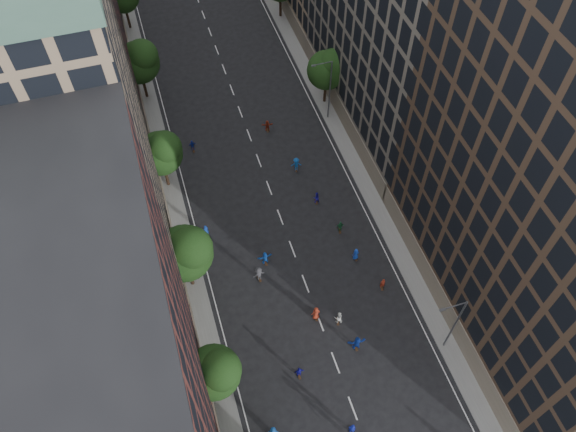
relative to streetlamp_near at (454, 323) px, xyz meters
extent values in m
plane|color=black|center=(-10.37, 28.00, -5.17)|extent=(240.00, 240.00, 0.00)
cube|color=slate|center=(-22.37, 35.50, -5.09)|extent=(4.00, 105.00, 0.15)
cube|color=slate|center=(1.63, 35.50, -5.09)|extent=(4.00, 105.00, 0.15)
cube|color=#5D2923|center=(-29.37, -1.00, 9.83)|extent=(14.00, 22.00, 30.00)
cube|color=#856F57|center=(-29.37, 23.00, 11.83)|extent=(14.00, 26.00, 34.00)
cube|color=#5D2923|center=(-29.37, 46.00, 8.83)|extent=(14.00, 20.00, 28.00)
cylinder|color=black|center=(-21.57, 2.00, -3.32)|extent=(0.36, 0.36, 3.70)
sphere|color=black|center=(-21.57, 2.00, 0.04)|extent=(4.80, 4.80, 4.80)
sphere|color=black|center=(-20.97, 1.52, 1.24)|extent=(3.60, 3.60, 3.60)
cylinder|color=black|center=(-21.57, 14.00, -3.06)|extent=(0.36, 0.36, 4.22)
sphere|color=black|center=(-21.57, 14.00, 0.78)|extent=(5.60, 5.60, 5.60)
sphere|color=black|center=(-20.87, 13.44, 2.18)|extent=(4.20, 4.20, 4.20)
cylinder|color=black|center=(-21.57, 28.00, -3.23)|extent=(0.36, 0.36, 3.87)
sphere|color=black|center=(-21.57, 28.00, 0.29)|extent=(5.00, 5.00, 5.00)
sphere|color=black|center=(-20.94, 27.50, 1.54)|extent=(3.75, 3.75, 3.75)
cylinder|color=black|center=(-21.57, 44.00, -3.14)|extent=(0.36, 0.36, 4.05)
sphere|color=black|center=(-21.57, 44.00, 0.54)|extent=(5.40, 5.40, 5.40)
sphere|color=black|center=(-20.89, 43.46, 1.89)|extent=(4.05, 4.05, 4.05)
cylinder|color=black|center=(-21.57, 60.00, -3.28)|extent=(0.36, 0.36, 3.78)
cylinder|color=black|center=(0.83, 36.00, -3.30)|extent=(0.36, 0.36, 3.74)
sphere|color=black|center=(0.83, 36.00, 0.10)|extent=(5.00, 5.00, 5.00)
sphere|color=black|center=(1.46, 35.50, 1.35)|extent=(3.75, 3.75, 3.75)
cylinder|color=black|center=(0.83, 56.00, -3.19)|extent=(0.36, 0.36, 3.96)
cylinder|color=#595B60|center=(0.23, 0.00, -0.67)|extent=(0.18, 0.18, 9.00)
cylinder|color=#595B60|center=(-0.97, 0.00, 3.83)|extent=(2.40, 0.12, 0.12)
cube|color=#595B60|center=(-2.07, 0.00, 3.78)|extent=(0.50, 0.22, 0.15)
cylinder|color=#595B60|center=(0.23, 33.00, -0.67)|extent=(0.18, 0.18, 9.00)
cylinder|color=#595B60|center=(-0.97, 33.00, 3.83)|extent=(2.40, 0.12, 0.12)
cube|color=#595B60|center=(-2.07, 33.00, 3.78)|extent=(0.50, 0.22, 0.15)
imported|color=navy|center=(-17.92, -3.12, -4.22)|extent=(1.07, 0.86, 1.90)
imported|color=#121D98|center=(-11.26, -4.87, -4.28)|extent=(0.75, 0.62, 1.77)
imported|color=#14118D|center=(-14.07, 1.38, -4.37)|extent=(0.95, 0.43, 1.60)
imported|color=navy|center=(-7.94, 2.38, -4.19)|extent=(1.85, 0.73, 1.95)
imported|color=#9C2D1A|center=(-10.63, 6.52, -4.25)|extent=(0.91, 0.60, 1.84)
imported|color=maroon|center=(-2.96, 7.72, -4.41)|extent=(0.63, 0.49, 1.52)
imported|color=white|center=(-8.67, 5.43, -4.30)|extent=(0.99, 0.86, 1.74)
imported|color=#3E3E43|center=(-14.83, 12.49, -4.20)|extent=(1.36, 0.93, 1.94)
imported|color=#1A5730|center=(-4.59, 15.73, -4.39)|extent=(0.97, 0.57, 1.55)
imported|color=#164FB6|center=(-13.64, 14.24, -4.30)|extent=(1.64, 0.61, 1.73)
imported|color=#173FBD|center=(-4.29, 11.86, -4.37)|extent=(0.81, 0.56, 1.59)
imported|color=#143BA7|center=(-18.87, 19.52, -4.28)|extent=(0.75, 0.62, 1.77)
imported|color=#1C15AC|center=(-5.78, 20.36, -4.40)|extent=(0.81, 0.66, 1.54)
imported|color=#144EA6|center=(-6.46, 25.71, -4.21)|extent=(1.36, 0.95, 1.92)
imported|color=navy|center=(-17.65, 32.58, -4.37)|extent=(0.94, 0.40, 1.60)
imported|color=maroon|center=(-7.89, 33.15, -4.39)|extent=(1.50, 0.71, 1.56)
camera|label=1|loc=(-20.77, -16.47, 46.15)|focal=35.00mm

